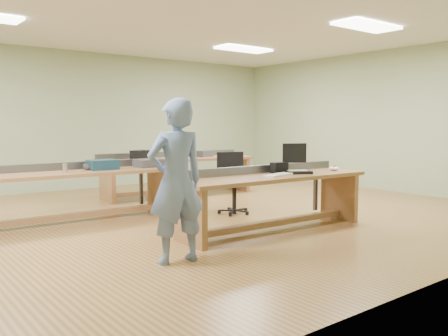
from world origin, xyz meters
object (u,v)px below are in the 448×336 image
(workbench_mid, at_px, (77,184))
(parts_bin_teal, at_px, (103,165))
(workbench_front, at_px, (272,189))
(workbench_back, at_px, (177,167))
(drinks_can, at_px, (65,168))
(laptop_base, at_px, (298,172))
(mug, at_px, (87,167))
(person, at_px, (176,181))
(camera_bag, at_px, (279,168))
(parts_bin_grey, at_px, (149,163))
(task_chair, at_px, (233,191))

(workbench_mid, distance_m, parts_bin_teal, 0.49)
(workbench_front, height_order, workbench_back, same)
(workbench_front, relative_size, drinks_can, 22.61)
(workbench_mid, relative_size, parts_bin_teal, 6.85)
(drinks_can, bearing_deg, workbench_mid, 26.20)
(laptop_base, relative_size, mug, 2.88)
(workbench_back, bearing_deg, workbench_front, -95.25)
(person, bearing_deg, laptop_base, -163.50)
(laptop_base, relative_size, parts_bin_teal, 0.83)
(mug, bearing_deg, workbench_mid, -167.64)
(person, xyz_separation_m, camera_bag, (2.09, 0.62, -0.03))
(workbench_mid, bearing_deg, parts_bin_grey, -0.91)
(workbench_front, relative_size, mug, 23.59)
(mug, bearing_deg, drinks_can, -160.04)
(workbench_back, relative_size, task_chair, 3.26)
(laptop_base, xyz_separation_m, drinks_can, (-2.53, 2.10, 0.04))
(parts_bin_teal, relative_size, drinks_can, 3.31)
(workbench_back, distance_m, mug, 2.71)
(parts_bin_teal, relative_size, parts_bin_grey, 0.95)
(workbench_mid, bearing_deg, laptop_base, -41.55)
(workbench_mid, distance_m, task_chair, 2.41)
(camera_bag, height_order, task_chair, task_chair)
(workbench_mid, xyz_separation_m, task_chair, (2.23, -0.90, -0.20))
(workbench_back, bearing_deg, mug, -146.12)
(workbench_mid, xyz_separation_m, workbench_back, (2.56, 1.31, 0.01))
(workbench_mid, bearing_deg, mug, 14.24)
(parts_bin_teal, bearing_deg, camera_bag, -49.12)
(workbench_front, distance_m, camera_bag, 0.40)
(camera_bag, bearing_deg, mug, 143.47)
(person, bearing_deg, parts_bin_grey, -107.62)
(camera_bag, relative_size, task_chair, 0.23)
(workbench_front, xyz_separation_m, parts_bin_teal, (-1.48, 2.14, 0.27))
(laptop_base, height_order, parts_bin_teal, parts_bin_teal)
(workbench_back, xyz_separation_m, laptop_base, (-0.24, -3.51, 0.21))
(workbench_mid, height_order, mug, workbench_mid)
(person, height_order, task_chair, person)
(laptop_base, bearing_deg, drinks_can, 167.43)
(parts_bin_teal, distance_m, parts_bin_grey, 0.77)
(task_chair, bearing_deg, person, -120.51)
(workbench_front, bearing_deg, parts_bin_teal, 126.81)
(person, distance_m, task_chair, 2.82)
(parts_bin_teal, bearing_deg, laptop_base, -48.88)
(person, height_order, drinks_can, person)
(camera_bag, distance_m, drinks_can, 3.03)
(workbench_mid, distance_m, drinks_can, 0.34)
(parts_bin_teal, xyz_separation_m, parts_bin_grey, (0.76, -0.06, -0.01))
(workbench_mid, distance_m, mug, 0.31)
(laptop_base, xyz_separation_m, mug, (-2.14, 2.24, 0.03))
(task_chair, bearing_deg, mug, 176.25)
(mug, distance_m, drinks_can, 0.41)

